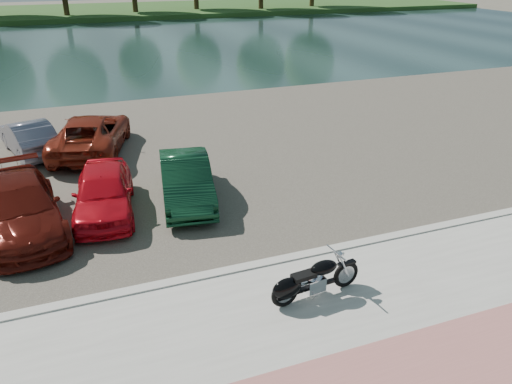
% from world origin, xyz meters
% --- Properties ---
extents(ground, '(200.00, 200.00, 0.00)m').
position_xyz_m(ground, '(0.00, 0.00, 0.00)').
color(ground, '#595447').
rests_on(ground, ground).
extents(promenade, '(60.00, 6.00, 0.10)m').
position_xyz_m(promenade, '(0.00, -1.00, 0.05)').
color(promenade, '#A5A39B').
rests_on(promenade, ground).
extents(kerb, '(60.00, 0.30, 0.14)m').
position_xyz_m(kerb, '(0.00, 2.00, 0.07)').
color(kerb, '#A5A39B').
rests_on(kerb, ground).
extents(parking_lot, '(60.00, 18.00, 0.04)m').
position_xyz_m(parking_lot, '(0.00, 11.00, 0.02)').
color(parking_lot, '#413D35').
rests_on(parking_lot, ground).
extents(river, '(120.00, 40.00, 0.00)m').
position_xyz_m(river, '(0.00, 40.00, 0.00)').
color(river, '#1B312F').
rests_on(river, ground).
extents(far_bank, '(120.00, 24.00, 0.60)m').
position_xyz_m(far_bank, '(0.00, 72.00, 0.30)').
color(far_bank, '#2C4E1C').
rests_on(far_bank, ground).
extents(motorcycle, '(2.33, 0.75, 1.05)m').
position_xyz_m(motorcycle, '(0.25, 0.30, 0.56)').
color(motorcycle, black).
rests_on(motorcycle, promenade).
extents(car_3, '(2.78, 5.34, 1.48)m').
position_xyz_m(car_3, '(-5.96, 6.15, 0.78)').
color(car_3, '#51120B').
rests_on(car_3, parking_lot).
extents(car_4, '(2.23, 4.44, 1.45)m').
position_xyz_m(car_4, '(-3.65, 6.45, 0.77)').
color(car_4, red).
rests_on(car_4, parking_lot).
extents(car_5, '(2.17, 4.58, 1.45)m').
position_xyz_m(car_5, '(-1.09, 6.46, 0.77)').
color(car_5, '#0F3720').
rests_on(car_5, parking_lot).
extents(car_9, '(2.56, 4.39, 1.37)m').
position_xyz_m(car_9, '(-5.96, 12.93, 0.72)').
color(car_9, slate).
rests_on(car_9, parking_lot).
extents(car_10, '(3.87, 5.94, 1.52)m').
position_xyz_m(car_10, '(-3.61, 12.26, 0.80)').
color(car_10, maroon).
rests_on(car_10, parking_lot).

